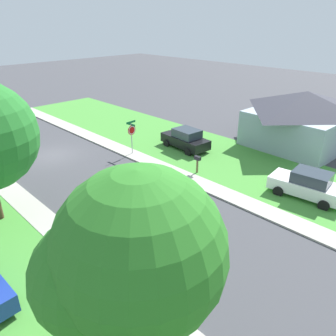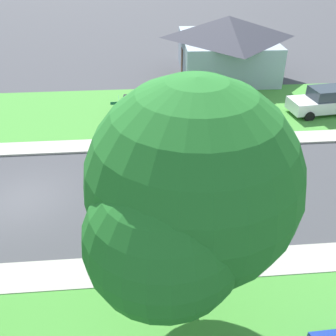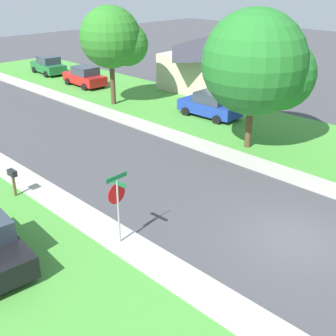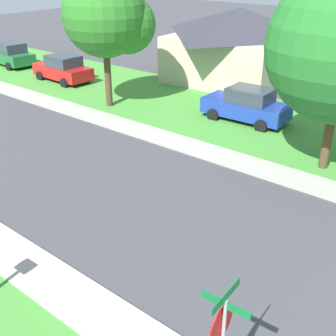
# 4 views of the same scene
# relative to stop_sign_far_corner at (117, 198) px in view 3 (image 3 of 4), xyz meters

# --- Properties ---
(ground_plane) EXTENTS (120.00, 120.00, 0.00)m
(ground_plane) POSITION_rel_stop_sign_far_corner_xyz_m (4.79, -4.36, -1.89)
(ground_plane) COLOR #424247
(sidewalk_east) EXTENTS (1.40, 56.00, 0.10)m
(sidewalk_east) POSITION_rel_stop_sign_far_corner_xyz_m (9.49, 7.64, -1.84)
(sidewalk_east) COLOR #ADA89E
(sidewalk_east) RESTS_ON ground
(lawn_east) EXTENTS (8.00, 56.00, 0.08)m
(lawn_east) POSITION_rel_stop_sign_far_corner_xyz_m (14.19, 7.64, -1.85)
(lawn_east) COLOR #479338
(lawn_east) RESTS_ON ground
(sidewalk_west) EXTENTS (1.40, 56.00, 0.10)m
(sidewalk_west) POSITION_rel_stop_sign_far_corner_xyz_m (0.09, 7.64, -1.84)
(sidewalk_west) COLOR #ADA89E
(sidewalk_west) RESTS_ON ground
(stop_sign_far_corner) EXTENTS (0.92, 0.92, 2.77)m
(stop_sign_far_corner) POSITION_rel_stop_sign_far_corner_xyz_m (0.00, 0.00, 0.00)
(stop_sign_far_corner) COLOR #9E9EA3
(stop_sign_far_corner) RESTS_ON ground
(car_green_driveway_right) EXTENTS (2.36, 4.46, 1.76)m
(car_green_driveway_right) POSITION_rel_stop_sign_far_corner_xyz_m (13.35, 27.17, -1.01)
(car_green_driveway_right) COLOR #1E6033
(car_green_driveway_right) RESTS_ON ground
(car_blue_across_road) EXTENTS (2.16, 4.36, 1.76)m
(car_blue_across_road) POSITION_rel_stop_sign_far_corner_xyz_m (13.88, 7.35, -1.01)
(car_blue_across_road) COLOR #1E389E
(car_blue_across_road) RESTS_ON ground
(car_red_kerbside_mid) EXTENTS (2.18, 4.37, 1.76)m
(car_red_kerbside_mid) POSITION_rel_stop_sign_far_corner_xyz_m (12.97, 20.60, -1.01)
(car_red_kerbside_mid) COLOR red
(car_red_kerbside_mid) RESTS_ON ground
(tree_across_right) EXTENTS (4.64, 4.32, 7.06)m
(tree_across_right) POSITION_rel_stop_sign_far_corner_xyz_m (11.45, 14.28, 2.86)
(tree_across_right) COLOR #4C3823
(tree_across_right) RESTS_ON ground
(tree_sidewalk_mid) EXTENTS (5.94, 5.52, 7.55)m
(tree_sidewalk_mid) POSITION_rel_stop_sign_far_corner_xyz_m (11.41, 2.04, 2.72)
(tree_sidewalk_mid) COLOR #4C3823
(tree_sidewalk_mid) RESTS_ON ground
(house_right_setback) EXTENTS (9.48, 8.36, 4.60)m
(house_right_setback) POSITION_rel_stop_sign_far_corner_xyz_m (20.95, 12.10, 0.49)
(house_right_setback) COLOR beige
(house_right_setback) RESTS_ON ground
(mailbox) EXTENTS (0.25, 0.48, 1.31)m
(mailbox) POSITION_rel_stop_sign_far_corner_xyz_m (-0.98, 6.02, -0.88)
(mailbox) COLOR brown
(mailbox) RESTS_ON ground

